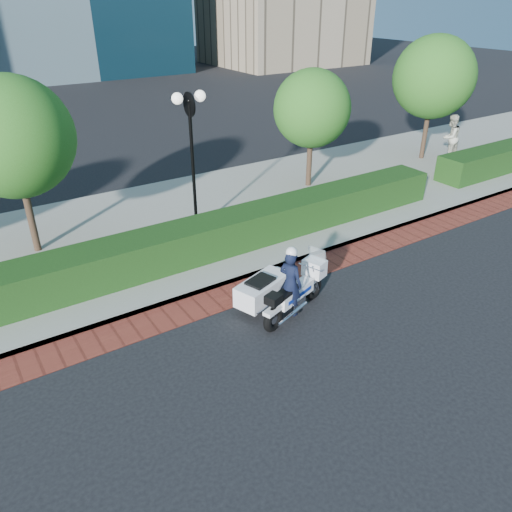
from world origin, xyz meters
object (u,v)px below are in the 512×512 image
lamppost (191,141)px  police_motorcycle (281,288)px  tree_d (434,77)px  pedestrian (450,137)px  tree_c (312,109)px  tree_b (12,138)px

lamppost → police_motorcycle: (-0.30, -4.93, -2.32)m
tree_d → police_motorcycle: bearing=-153.1°
tree_d → pedestrian: (0.76, -0.77, -2.47)m
lamppost → tree_d: size_ratio=0.82×
police_motorcycle → pedestrian: pedestrian is taller
tree_c → tree_d: (6.50, 0.00, 0.56)m
lamppost → tree_d: bearing=6.2°
tree_d → pedestrian: 2.70m
tree_c → pedestrian: bearing=-6.1°
tree_b → tree_d: (16.50, 0.00, 0.18)m
lamppost → police_motorcycle: bearing=-93.5°
tree_b → tree_c: tree_b is taller
police_motorcycle → pedestrian: (13.06, 5.46, 0.50)m
lamppost → pedestrian: (12.76, 0.53, -1.82)m
lamppost → tree_b: tree_b is taller
tree_b → tree_c: (10.00, -0.00, -0.39)m
lamppost → police_motorcycle: size_ratio=1.80×
lamppost → tree_d: (12.00, 1.30, 0.65)m
tree_d → police_motorcycle: (-12.30, -6.23, -2.97)m
lamppost → tree_b: 4.71m
lamppost → pedestrian: 12.90m
tree_c → pedestrian: (7.26, -0.77, -1.91)m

